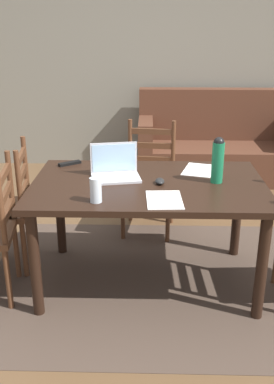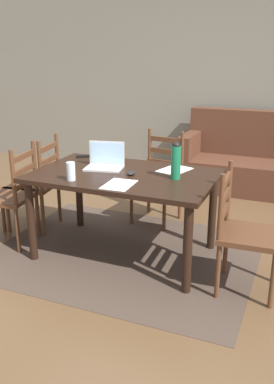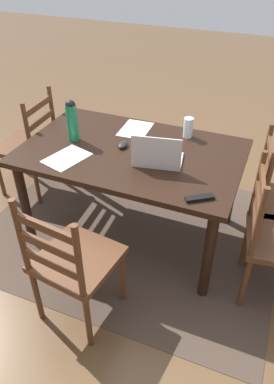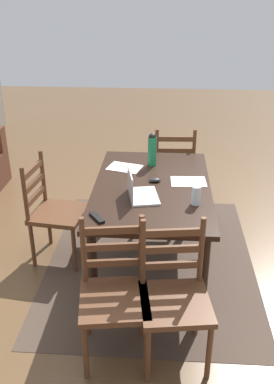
# 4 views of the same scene
# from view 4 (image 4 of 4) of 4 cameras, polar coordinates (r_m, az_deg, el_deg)

# --- Properties ---
(ground_plane) EXTENTS (14.00, 14.00, 0.00)m
(ground_plane) POSITION_cam_4_polar(r_m,az_deg,el_deg) (3.93, 1.86, -9.03)
(ground_plane) COLOR brown
(area_rug) EXTENTS (2.29, 1.82, 0.01)m
(area_rug) POSITION_cam_4_polar(r_m,az_deg,el_deg) (3.93, 1.86, -8.99)
(area_rug) COLOR #47382D
(area_rug) RESTS_ON ground
(dining_table) EXTENTS (1.54, 0.97, 0.75)m
(dining_table) POSITION_cam_4_polar(r_m,az_deg,el_deg) (3.59, 2.01, -0.43)
(dining_table) COLOR black
(dining_table) RESTS_ON ground
(chair_left_near) EXTENTS (0.50, 0.50, 0.95)m
(chair_left_near) POSITION_cam_4_polar(r_m,az_deg,el_deg) (2.81, 5.03, -13.88)
(chair_left_near) COLOR #56331E
(chair_left_near) RESTS_ON ground
(chair_right_near) EXTENTS (0.46, 0.46, 0.95)m
(chair_right_near) POSITION_cam_4_polar(r_m,az_deg,el_deg) (4.64, 4.90, 3.19)
(chair_right_near) COLOR #56331E
(chair_right_near) RESTS_ON ground
(chair_left_far) EXTENTS (0.50, 0.50, 0.95)m
(chair_left_far) POSITION_cam_4_polar(r_m,az_deg,el_deg) (2.82, -3.06, -13.56)
(chair_left_far) COLOR #56331E
(chair_left_far) RESTS_ON ground
(chair_far_head) EXTENTS (0.49, 0.49, 0.95)m
(chair_far_head) POSITION_cam_4_polar(r_m,az_deg,el_deg) (3.81, -10.99, -2.61)
(chair_far_head) COLOR #56331E
(chair_far_head) RESTS_ON ground
(laptop) EXTENTS (0.36, 0.28, 0.23)m
(laptop) POSITION_cam_4_polar(r_m,az_deg,el_deg) (3.33, 0.11, 0.16)
(laptop) COLOR silver
(laptop) RESTS_ON dining_table
(water_bottle) EXTENTS (0.08, 0.08, 0.31)m
(water_bottle) POSITION_cam_4_polar(r_m,az_deg,el_deg) (3.91, 2.05, 5.80)
(water_bottle) COLOR #197247
(water_bottle) RESTS_ON dining_table
(drinking_glass) EXTENTS (0.07, 0.07, 0.15)m
(drinking_glass) POSITION_cam_4_polar(r_m,az_deg,el_deg) (3.25, 7.89, -0.44)
(drinking_glass) COLOR silver
(drinking_glass) RESTS_ON dining_table
(computer_mouse) EXTENTS (0.07, 0.10, 0.03)m
(computer_mouse) POSITION_cam_4_polar(r_m,az_deg,el_deg) (3.61, 2.39, 1.62)
(computer_mouse) COLOR black
(computer_mouse) RESTS_ON dining_table
(tv_remote) EXTENTS (0.16, 0.13, 0.02)m
(tv_remote) POSITION_cam_4_polar(r_m,az_deg,el_deg) (3.07, -5.38, -3.42)
(tv_remote) COLOR black
(tv_remote) RESTS_ON dining_table
(paper_stack_left) EXTENTS (0.22, 0.31, 0.00)m
(paper_stack_left) POSITION_cam_4_polar(r_m,az_deg,el_deg) (3.64, 6.89, 1.40)
(paper_stack_left) COLOR white
(paper_stack_left) RESTS_ON dining_table
(paper_stack_right) EXTENTS (0.28, 0.34, 0.00)m
(paper_stack_right) POSITION_cam_4_polar(r_m,az_deg,el_deg) (3.90, -1.67, 3.30)
(paper_stack_right) COLOR white
(paper_stack_right) RESTS_ON dining_table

